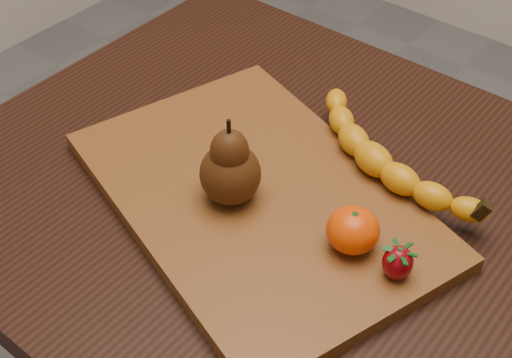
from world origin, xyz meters
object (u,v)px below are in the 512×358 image
Objects in this scene: cutting_board at (256,197)px; mandarin at (353,230)px; table at (332,271)px; pear at (230,161)px.

mandarin is at bearing 17.25° from cutting_board.
table is 8.92× the size of pear.
pear is 0.16m from mandarin.
cutting_board is 0.07m from pear.
mandarin reaches higher than table.
cutting_board is at bearing -155.58° from table.
cutting_board is 0.14m from mandarin.
mandarin is (0.04, -0.04, 0.14)m from table.
pear reaches higher than cutting_board.
table is at bearing 135.94° from mandarin.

